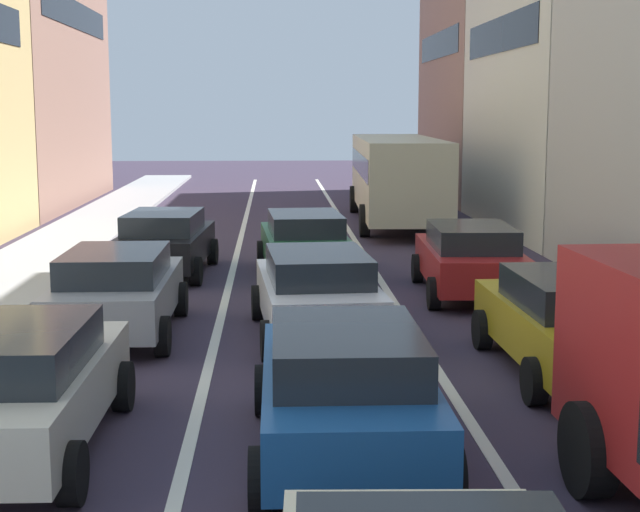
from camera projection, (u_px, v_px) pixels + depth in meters
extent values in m
cube|color=#A0A0A0|center=(21.00, 270.00, 22.25)|extent=(2.60, 64.00, 0.14)
cube|color=silver|center=(232.00, 271.00, 22.51)|extent=(0.16, 60.00, 0.01)
cube|color=silver|center=(374.00, 270.00, 22.67)|extent=(0.16, 60.00, 0.01)
cube|color=black|center=(77.00, 15.00, 37.46)|extent=(0.02, 11.73, 1.10)
cube|color=#936B5B|center=(519.00, 60.00, 40.42)|extent=(7.00, 10.90, 11.92)
cube|color=black|center=(438.00, 45.00, 40.16)|extent=(0.02, 8.80, 1.10)
cube|color=beige|center=(609.00, 53.00, 29.62)|extent=(7.00, 10.90, 11.17)
cube|color=black|center=(499.00, 35.00, 29.36)|extent=(0.02, 8.80, 1.10)
cylinder|color=black|center=(588.00, 449.00, 9.35)|extent=(0.33, 0.97, 0.96)
cube|color=#194C8C|center=(345.00, 397.00, 10.43)|extent=(1.81, 4.30, 0.70)
cube|color=#1E2328|center=(346.00, 352.00, 10.15)|extent=(1.59, 2.41, 0.52)
cylinder|color=black|center=(264.00, 390.00, 11.89)|extent=(0.22, 0.64, 0.64)
cylinder|color=black|center=(408.00, 388.00, 11.97)|extent=(0.22, 0.64, 0.64)
cylinder|color=black|center=(260.00, 480.00, 9.00)|extent=(0.22, 0.64, 0.64)
cylinder|color=black|center=(451.00, 476.00, 9.09)|extent=(0.22, 0.64, 0.64)
cube|color=beige|center=(17.00, 395.00, 10.51)|extent=(1.86, 4.32, 0.70)
cube|color=#1E2328|center=(9.00, 351.00, 10.22)|extent=(1.62, 2.43, 0.52)
cylinder|color=black|center=(123.00, 386.00, 12.04)|extent=(0.23, 0.64, 0.64)
cylinder|color=black|center=(72.00, 473.00, 9.15)|extent=(0.23, 0.64, 0.64)
cube|color=silver|center=(317.00, 298.00, 15.90)|extent=(2.09, 4.41, 0.70)
cube|color=#1E2328|center=(318.00, 268.00, 15.62)|extent=(1.75, 2.51, 0.52)
cylinder|color=black|center=(258.00, 303.00, 17.28)|extent=(0.26, 0.65, 0.64)
cylinder|color=black|center=(357.00, 300.00, 17.50)|extent=(0.26, 0.65, 0.64)
cylinder|color=black|center=(268.00, 341.00, 14.41)|extent=(0.26, 0.65, 0.64)
cylinder|color=black|center=(386.00, 337.00, 14.63)|extent=(0.26, 0.65, 0.64)
cube|color=gray|center=(118.00, 296.00, 16.06)|extent=(1.81, 4.31, 0.70)
cube|color=#1E2328|center=(115.00, 266.00, 15.77)|extent=(1.59, 2.41, 0.52)
cylinder|color=black|center=(82.00, 300.00, 17.51)|extent=(0.22, 0.64, 0.64)
cylinder|color=black|center=(181.00, 299.00, 17.60)|extent=(0.22, 0.64, 0.64)
cylinder|color=black|center=(43.00, 337.00, 14.63)|extent=(0.22, 0.64, 0.64)
cylinder|color=black|center=(162.00, 336.00, 14.71)|extent=(0.22, 0.64, 0.64)
cube|color=#19592D|center=(304.00, 247.00, 21.81)|extent=(2.06, 4.40, 0.70)
cube|color=#1E2328|center=(305.00, 224.00, 21.52)|extent=(1.73, 2.50, 0.52)
cylinder|color=black|center=(262.00, 253.00, 23.19)|extent=(0.26, 0.65, 0.64)
cylinder|color=black|center=(336.00, 252.00, 23.40)|extent=(0.26, 0.65, 0.64)
cylinder|color=black|center=(269.00, 274.00, 20.32)|extent=(0.26, 0.65, 0.64)
cylinder|color=black|center=(353.00, 272.00, 20.52)|extent=(0.26, 0.65, 0.64)
cube|color=black|center=(166.00, 246.00, 22.04)|extent=(2.06, 4.40, 0.70)
cube|color=#1E2328|center=(163.00, 223.00, 21.76)|extent=(1.73, 2.50, 0.52)
cylinder|color=black|center=(139.00, 251.00, 23.55)|extent=(0.26, 0.65, 0.64)
cylinder|color=black|center=(213.00, 251.00, 23.53)|extent=(0.26, 0.65, 0.64)
cylinder|color=black|center=(113.00, 271.00, 20.66)|extent=(0.26, 0.65, 0.64)
cylinder|color=black|center=(196.00, 271.00, 20.64)|extent=(0.26, 0.65, 0.64)
cube|color=#B29319|center=(568.00, 328.00, 13.72)|extent=(1.86, 4.32, 0.70)
cube|color=#1E2328|center=(574.00, 293.00, 13.43)|extent=(1.61, 2.43, 0.52)
cylinder|color=black|center=(482.00, 330.00, 15.15)|extent=(0.23, 0.64, 0.64)
cylinder|color=black|center=(594.00, 328.00, 15.27)|extent=(0.23, 0.64, 0.64)
cylinder|color=black|center=(534.00, 381.00, 12.27)|extent=(0.23, 0.64, 0.64)
cube|color=#A51E1E|center=(469.00, 263.00, 19.54)|extent=(1.98, 4.37, 0.70)
cube|color=#1E2328|center=(472.00, 238.00, 19.26)|extent=(1.69, 2.47, 0.52)
cylinder|color=black|center=(417.00, 268.00, 21.03)|extent=(0.25, 0.65, 0.64)
cylinder|color=black|center=(499.00, 268.00, 21.04)|extent=(0.25, 0.65, 0.64)
cylinder|color=black|center=(434.00, 293.00, 18.14)|extent=(0.25, 0.65, 0.64)
cylinder|color=black|center=(529.00, 293.00, 18.15)|extent=(0.25, 0.65, 0.64)
cube|color=#BFB793|center=(397.00, 174.00, 31.52)|extent=(2.91, 10.59, 2.40)
cube|color=black|center=(397.00, 163.00, 31.46)|extent=(2.92, 9.96, 0.70)
cylinder|color=black|center=(354.00, 199.00, 35.43)|extent=(0.34, 1.01, 1.00)
cylinder|color=black|center=(420.00, 199.00, 35.45)|extent=(0.34, 1.01, 1.00)
cylinder|color=black|center=(365.00, 221.00, 28.58)|extent=(0.34, 1.01, 1.00)
cylinder|color=black|center=(447.00, 220.00, 28.60)|extent=(0.34, 1.01, 1.00)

